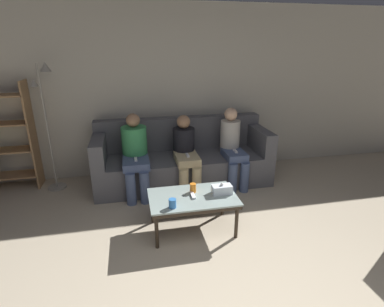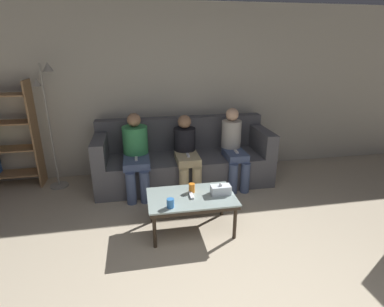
{
  "view_description": "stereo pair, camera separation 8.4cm",
  "coord_description": "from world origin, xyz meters",
  "px_view_note": "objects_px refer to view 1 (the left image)",
  "views": [
    {
      "loc": [
        -0.74,
        -1.24,
        2.0
      ],
      "look_at": [
        0.0,
        2.26,
        0.69
      ],
      "focal_mm": 28.0,
      "sensor_mm": 36.0,
      "label": 1
    },
    {
      "loc": [
        -0.66,
        -1.26,
        2.0
      ],
      "look_at": [
        0.0,
        2.26,
        0.69
      ],
      "focal_mm": 28.0,
      "sensor_mm": 36.0,
      "label": 2
    }
  ],
  "objects_px": {
    "coffee_table": "(193,200)",
    "seated_person_mid_right": "(232,146)",
    "standing_lamp": "(47,115)",
    "cup_near_right": "(193,188)",
    "tissue_box": "(222,189)",
    "couch": "(183,160)",
    "seated_person_left_end": "(135,152)",
    "game_remote": "(193,195)",
    "seated_person_mid_left": "(185,151)",
    "cup_near_left": "(172,203)"
  },
  "relations": [
    {
      "from": "coffee_table",
      "to": "seated_person_mid_right",
      "type": "xyz_separation_m",
      "value": [
        0.83,
        1.1,
        0.22
      ]
    },
    {
      "from": "standing_lamp",
      "to": "cup_near_right",
      "type": "bearing_deg",
      "value": -38.14
    },
    {
      "from": "cup_near_right",
      "to": "tissue_box",
      "type": "height_order",
      "value": "tissue_box"
    },
    {
      "from": "tissue_box",
      "to": "standing_lamp",
      "type": "xyz_separation_m",
      "value": [
        -2.06,
        1.48,
        0.62
      ]
    },
    {
      "from": "tissue_box",
      "to": "cup_near_right",
      "type": "bearing_deg",
      "value": 161.75
    },
    {
      "from": "couch",
      "to": "seated_person_left_end",
      "type": "relative_size",
      "value": 2.3
    },
    {
      "from": "couch",
      "to": "standing_lamp",
      "type": "height_order",
      "value": "standing_lamp"
    },
    {
      "from": "game_remote",
      "to": "seated_person_left_end",
      "type": "relative_size",
      "value": 0.13
    },
    {
      "from": "coffee_table",
      "to": "seated_person_mid_left",
      "type": "distance_m",
      "value": 1.11
    },
    {
      "from": "tissue_box",
      "to": "seated_person_mid_left",
      "type": "height_order",
      "value": "seated_person_mid_left"
    },
    {
      "from": "cup_near_left",
      "to": "tissue_box",
      "type": "height_order",
      "value": "tissue_box"
    },
    {
      "from": "coffee_table",
      "to": "cup_near_right",
      "type": "xyz_separation_m",
      "value": [
        0.02,
        0.1,
        0.1
      ]
    },
    {
      "from": "cup_near_right",
      "to": "game_remote",
      "type": "relative_size",
      "value": 0.69
    },
    {
      "from": "couch",
      "to": "cup_near_left",
      "type": "distance_m",
      "value": 1.58
    },
    {
      "from": "cup_near_left",
      "to": "game_remote",
      "type": "distance_m",
      "value": 0.32
    },
    {
      "from": "cup_near_right",
      "to": "standing_lamp",
      "type": "relative_size",
      "value": 0.06
    },
    {
      "from": "couch",
      "to": "seated_person_mid_right",
      "type": "relative_size",
      "value": 2.26
    },
    {
      "from": "cup_near_right",
      "to": "seated_person_mid_left",
      "type": "distance_m",
      "value": 1.0
    },
    {
      "from": "cup_near_left",
      "to": "seated_person_mid_right",
      "type": "bearing_deg",
      "value": 49.99
    },
    {
      "from": "tissue_box",
      "to": "game_remote",
      "type": "bearing_deg",
      "value": 179.02
    },
    {
      "from": "coffee_table",
      "to": "seated_person_left_end",
      "type": "bearing_deg",
      "value": 117.73
    },
    {
      "from": "cup_near_right",
      "to": "seated_person_mid_left",
      "type": "bearing_deg",
      "value": 84.04
    },
    {
      "from": "cup_near_left",
      "to": "seated_person_mid_left",
      "type": "bearing_deg",
      "value": 73.47
    },
    {
      "from": "seated_person_left_end",
      "to": "seated_person_mid_left",
      "type": "bearing_deg",
      "value": -1.63
    },
    {
      "from": "seated_person_mid_right",
      "to": "seated_person_mid_left",
      "type": "bearing_deg",
      "value": -178.98
    },
    {
      "from": "standing_lamp",
      "to": "seated_person_mid_right",
      "type": "bearing_deg",
      "value": -8.35
    },
    {
      "from": "couch",
      "to": "seated_person_mid_left",
      "type": "relative_size",
      "value": 2.43
    },
    {
      "from": "coffee_table",
      "to": "cup_near_left",
      "type": "distance_m",
      "value": 0.33
    },
    {
      "from": "game_remote",
      "to": "standing_lamp",
      "type": "bearing_deg",
      "value": 139.6
    },
    {
      "from": "tissue_box",
      "to": "seated_person_mid_right",
      "type": "bearing_deg",
      "value": 65.59
    },
    {
      "from": "tissue_box",
      "to": "coffee_table",
      "type": "bearing_deg",
      "value": 179.02
    },
    {
      "from": "tissue_box",
      "to": "seated_person_left_end",
      "type": "relative_size",
      "value": 0.2
    },
    {
      "from": "cup_near_left",
      "to": "tissue_box",
      "type": "distance_m",
      "value": 0.62
    },
    {
      "from": "couch",
      "to": "seated_person_left_end",
      "type": "distance_m",
      "value": 0.79
    },
    {
      "from": "seated_person_mid_left",
      "to": "seated_person_left_end",
      "type": "bearing_deg",
      "value": 178.37
    },
    {
      "from": "cup_near_left",
      "to": "seated_person_mid_right",
      "type": "distance_m",
      "value": 1.69
    },
    {
      "from": "game_remote",
      "to": "tissue_box",
      "type": "bearing_deg",
      "value": -0.98
    },
    {
      "from": "cup_near_right",
      "to": "tissue_box",
      "type": "xyz_separation_m",
      "value": [
        0.31,
        -0.1,
        -0.0
      ]
    },
    {
      "from": "coffee_table",
      "to": "seated_person_mid_right",
      "type": "distance_m",
      "value": 1.39
    },
    {
      "from": "coffee_table",
      "to": "cup_near_left",
      "type": "height_order",
      "value": "cup_near_left"
    },
    {
      "from": "cup_near_left",
      "to": "seated_person_left_end",
      "type": "distance_m",
      "value": 1.35
    },
    {
      "from": "seated_person_left_end",
      "to": "seated_person_mid_right",
      "type": "relative_size",
      "value": 0.98
    },
    {
      "from": "cup_near_left",
      "to": "seated_person_left_end",
      "type": "bearing_deg",
      "value": 104.05
    },
    {
      "from": "couch",
      "to": "seated_person_left_end",
      "type": "height_order",
      "value": "seated_person_left_end"
    },
    {
      "from": "cup_near_right",
      "to": "seated_person_mid_right",
      "type": "distance_m",
      "value": 1.29
    },
    {
      "from": "tissue_box",
      "to": "game_remote",
      "type": "relative_size",
      "value": 1.47
    },
    {
      "from": "cup_near_right",
      "to": "tissue_box",
      "type": "distance_m",
      "value": 0.32
    },
    {
      "from": "couch",
      "to": "tissue_box",
      "type": "xyz_separation_m",
      "value": [
        0.21,
        -1.34,
        0.14
      ]
    },
    {
      "from": "cup_near_right",
      "to": "seated_person_left_end",
      "type": "height_order",
      "value": "seated_person_left_end"
    },
    {
      "from": "seated_person_mid_right",
      "to": "tissue_box",
      "type": "bearing_deg",
      "value": -114.41
    }
  ]
}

